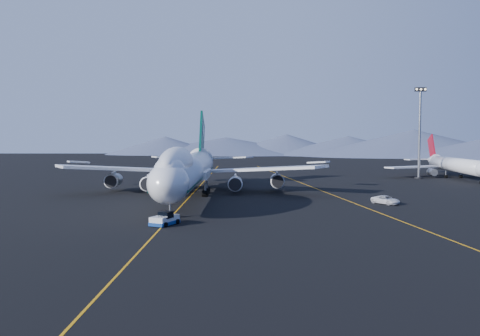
{
  "coord_description": "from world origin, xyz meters",
  "views": [
    {
      "loc": [
        12.24,
        -109.7,
        13.22
      ],
      "look_at": [
        10.57,
        3.07,
        6.0
      ],
      "focal_mm": 40.0,
      "sensor_mm": 36.0,
      "label": 1
    }
  ],
  "objects_px": {
    "boeing_747": "(189,170)",
    "second_jet": "(454,165)",
    "service_van": "(386,200)",
    "pushback_tug": "(165,221)",
    "floodlight_mast": "(420,132)"
  },
  "relations": [
    {
      "from": "pushback_tug",
      "to": "service_van",
      "type": "relative_size",
      "value": 0.95
    },
    {
      "from": "boeing_747",
      "to": "floodlight_mast",
      "type": "bearing_deg",
      "value": 37.89
    },
    {
      "from": "pushback_tug",
      "to": "service_van",
      "type": "height_order",
      "value": "pushback_tug"
    },
    {
      "from": "boeing_747",
      "to": "second_jet",
      "type": "bearing_deg",
      "value": 34.13
    },
    {
      "from": "boeing_747",
      "to": "second_jet",
      "type": "distance_m",
      "value": 89.12
    },
    {
      "from": "service_van",
      "to": "pushback_tug",
      "type": "bearing_deg",
      "value": 175.77
    },
    {
      "from": "second_jet",
      "to": "floodlight_mast",
      "type": "distance_m",
      "value": 14.49
    },
    {
      "from": "floodlight_mast",
      "to": "service_van",
      "type": "bearing_deg",
      "value": -112.96
    },
    {
      "from": "boeing_747",
      "to": "service_van",
      "type": "xyz_separation_m",
      "value": [
        38.24,
        -9.38,
        -5.03
      ]
    },
    {
      "from": "boeing_747",
      "to": "second_jet",
      "type": "height_order",
      "value": "boeing_747"
    },
    {
      "from": "second_jet",
      "to": "service_van",
      "type": "distance_m",
      "value": 69.25
    },
    {
      "from": "boeing_747",
      "to": "pushback_tug",
      "type": "distance_m",
      "value": 33.47
    },
    {
      "from": "boeing_747",
      "to": "pushback_tug",
      "type": "xyz_separation_m",
      "value": [
        0.15,
        -33.07,
        -5.16
      ]
    },
    {
      "from": "boeing_747",
      "to": "pushback_tug",
      "type": "bearing_deg",
      "value": -89.74
    },
    {
      "from": "pushback_tug",
      "to": "service_van",
      "type": "distance_m",
      "value": 44.85
    }
  ]
}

